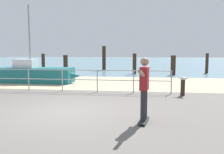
{
  "coord_description": "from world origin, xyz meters",
  "views": [
    {
      "loc": [
        2.4,
        -7.1,
        1.91
      ],
      "look_at": [
        1.21,
        2.0,
        0.9
      ],
      "focal_mm": 38.71,
      "sensor_mm": 36.0,
      "label": 1
    }
  ],
  "objects_px": {
    "skateboarder": "(144,85)",
    "seagull": "(183,78)",
    "sailboat": "(38,74)",
    "bollard_short": "(183,88)",
    "skateboard": "(144,120)"
  },
  "relations": [
    {
      "from": "sailboat",
      "to": "seagull",
      "type": "bearing_deg",
      "value": -21.93
    },
    {
      "from": "skateboarder",
      "to": "seagull",
      "type": "bearing_deg",
      "value": 68.34
    },
    {
      "from": "seagull",
      "to": "sailboat",
      "type": "bearing_deg",
      "value": 158.07
    },
    {
      "from": "skateboard",
      "to": "bollard_short",
      "type": "bearing_deg",
      "value": 68.13
    },
    {
      "from": "skateboard",
      "to": "bollard_short",
      "type": "distance_m",
      "value": 4.39
    },
    {
      "from": "sailboat",
      "to": "bollard_short",
      "type": "relative_size",
      "value": 7.37
    },
    {
      "from": "skateboarder",
      "to": "seagull",
      "type": "distance_m",
      "value": 4.39
    },
    {
      "from": "skateboard",
      "to": "seagull",
      "type": "distance_m",
      "value": 4.44
    },
    {
      "from": "bollard_short",
      "to": "seagull",
      "type": "distance_m",
      "value": 0.41
    },
    {
      "from": "skateboard",
      "to": "sailboat",
      "type": "bearing_deg",
      "value": 130.62
    },
    {
      "from": "skateboarder",
      "to": "bollard_short",
      "type": "relative_size",
      "value": 2.46
    },
    {
      "from": "bollard_short",
      "to": "seagull",
      "type": "relative_size",
      "value": 1.6
    },
    {
      "from": "skateboarder",
      "to": "bollard_short",
      "type": "xyz_separation_m",
      "value": [
        1.63,
        4.07,
        -0.68
      ]
    },
    {
      "from": "sailboat",
      "to": "skateboarder",
      "type": "xyz_separation_m",
      "value": [
        6.19,
        -7.22,
        0.5
      ]
    },
    {
      "from": "seagull",
      "to": "skateboard",
      "type": "bearing_deg",
      "value": -111.66
    }
  ]
}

